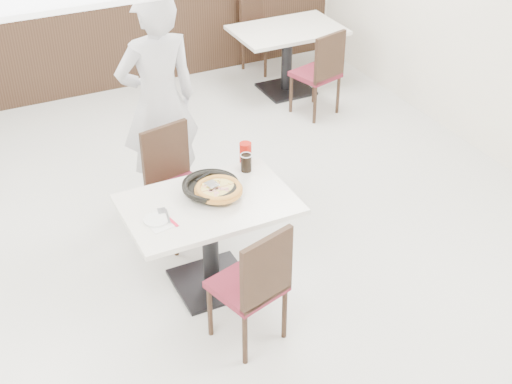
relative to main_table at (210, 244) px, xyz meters
name	(u,v)px	position (x,y,z in m)	size (l,w,h in m)	color
floor	(225,258)	(0.22, 0.24, -0.38)	(7.00, 7.00, 0.00)	#AAABA6
wainscot_back	(98,46)	(0.22, 3.72, 0.18)	(5.90, 0.03, 1.10)	black
main_table	(210,244)	(0.00, 0.00, 0.00)	(1.20, 0.80, 0.75)	silver
chair_near	(247,283)	(0.01, -0.62, 0.10)	(0.42, 0.42, 0.95)	black
chair_far	(180,188)	(0.02, 0.67, 0.10)	(0.42, 0.42, 0.95)	black
trivet	(221,194)	(0.11, 0.03, 0.39)	(0.12, 0.12, 0.04)	black
pizza_pan	(211,189)	(0.06, 0.09, 0.42)	(0.36, 0.36, 0.01)	black
pizza	(219,190)	(0.09, 0.02, 0.44)	(0.34, 0.34, 0.02)	#C98A36
pizza_server	(212,184)	(0.06, 0.07, 0.47)	(0.08, 0.10, 0.00)	silver
napkin	(161,223)	(-0.39, -0.10, 0.38)	(0.17, 0.17, 0.00)	silver
side_plate	(156,219)	(-0.40, -0.05, 0.38)	(0.18, 0.18, 0.01)	silver
fork	(168,216)	(-0.33, -0.06, 0.39)	(0.02, 0.17, 0.00)	silver
cola_glass	(246,163)	(0.42, 0.27, 0.44)	(0.08, 0.08, 0.13)	black
red_cup	(246,152)	(0.48, 0.39, 0.45)	(0.09, 0.09, 0.16)	#A81007
diner_person	(158,102)	(0.10, 1.28, 0.57)	(0.69, 0.45, 1.90)	silver
bg_table_right	(287,60)	(2.13, 2.79, 0.00)	(1.20, 0.80, 0.75)	silver
bg_chair_right_near	(316,72)	(2.14, 2.16, 0.10)	(0.42, 0.42, 0.95)	black
bg_chair_right_far	(264,32)	(2.18, 3.47, 0.10)	(0.42, 0.42, 0.95)	black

